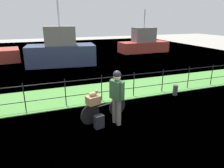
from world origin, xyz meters
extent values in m
plane|color=gray|center=(0.00, 0.00, 0.00)|extent=(60.00, 60.00, 0.00)
cube|color=#478438|center=(0.00, 2.82, 0.01)|extent=(27.00, 2.40, 0.03)
plane|color=slate|center=(0.00, 10.35, 0.00)|extent=(30.00, 30.00, 0.00)
cylinder|color=black|center=(-3.46, 1.92, 0.51)|extent=(0.04, 0.04, 1.03)
cylinder|color=black|center=(-2.08, 1.92, 0.51)|extent=(0.04, 0.04, 1.03)
cylinder|color=black|center=(-0.69, 1.92, 0.51)|extent=(0.04, 0.04, 1.03)
cylinder|color=black|center=(0.69, 1.92, 0.51)|extent=(0.04, 0.04, 1.03)
cylinder|color=black|center=(2.08, 1.92, 0.51)|extent=(0.04, 0.04, 1.03)
cylinder|color=black|center=(3.46, 1.92, 0.51)|extent=(0.04, 0.04, 1.03)
cylinder|color=black|center=(4.85, 1.92, 0.51)|extent=(0.04, 0.04, 1.03)
cylinder|color=black|center=(0.00, 1.92, 0.36)|extent=(18.00, 0.03, 0.03)
cylinder|color=black|center=(0.00, 1.92, 0.93)|extent=(18.00, 0.03, 0.03)
cylinder|color=black|center=(-0.59, 0.56, 0.32)|extent=(0.62, 0.22, 0.64)
cylinder|color=black|center=(-1.59, 0.28, 0.32)|extent=(0.62, 0.22, 0.64)
cylinder|color=#2D2D33|center=(-1.09, 0.42, 0.49)|extent=(0.79, 0.26, 0.04)
cube|color=black|center=(-1.47, 0.31, 0.54)|extent=(0.22, 0.14, 0.06)
cube|color=slate|center=(-1.47, 0.31, 0.63)|extent=(0.39, 0.25, 0.02)
cube|color=#A87F51|center=(-1.47, 0.31, 0.76)|extent=(0.46, 0.39, 0.25)
ellipsoid|color=tan|center=(-1.47, 0.31, 0.95)|extent=(0.31, 0.21, 0.13)
sphere|color=tan|center=(-1.36, 0.34, 1.01)|extent=(0.11, 0.11, 0.11)
cylinder|color=slate|center=(-0.85, 0.12, 0.41)|extent=(0.14, 0.14, 0.82)
cylinder|color=slate|center=(-0.80, -0.07, 0.41)|extent=(0.14, 0.14, 0.82)
cube|color=#2D5633|center=(-0.82, 0.03, 1.10)|extent=(0.36, 0.46, 0.56)
cylinder|color=#2D5633|center=(-0.88, 0.24, 1.13)|extent=(0.10, 0.10, 0.50)
cylinder|color=#2D5633|center=(-0.76, -0.19, 1.13)|extent=(0.10, 0.10, 0.50)
sphere|color=tan|center=(-0.82, 0.03, 1.49)|extent=(0.22, 0.22, 0.22)
sphere|color=black|center=(-0.82, 0.03, 1.57)|extent=(0.23, 0.23, 0.23)
cube|color=black|center=(-1.40, -0.03, 0.20)|extent=(0.31, 0.23, 0.40)
cylinder|color=#38383D|center=(2.40, 1.42, 0.22)|extent=(0.20, 0.20, 0.43)
cube|color=#9E3328|center=(6.73, 12.04, 0.49)|extent=(4.64, 1.81, 0.98)
cube|color=slate|center=(6.73, 12.04, 1.63)|extent=(2.05, 1.26, 1.30)
cylinder|color=#B2B2B2|center=(6.73, 12.04, 3.08)|extent=(0.10, 0.10, 1.60)
cube|color=#2D3856|center=(-1.30, 9.09, 0.68)|extent=(4.73, 2.56, 1.37)
cube|color=slate|center=(-1.30, 9.09, 1.99)|extent=(2.14, 1.66, 1.23)
cylinder|color=#B2B2B2|center=(-1.30, 9.09, 3.40)|extent=(0.10, 0.10, 1.60)
camera|label=1|loc=(-2.92, -5.14, 3.09)|focal=32.44mm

